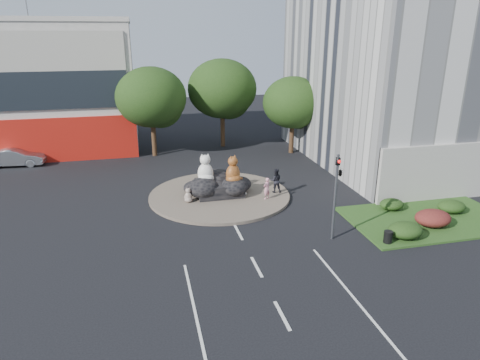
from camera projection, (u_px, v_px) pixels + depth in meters
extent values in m
plane|color=black|center=(257.00, 267.00, 21.44)|extent=(120.00, 120.00, 0.00)
cylinder|color=brown|center=(220.00, 195.00, 30.60)|extent=(10.00, 10.00, 0.20)
cube|color=beige|center=(1.00, 88.00, 41.30)|extent=(25.00, 12.00, 12.00)
cube|color=#1A4517|center=(428.00, 219.00, 26.79)|extent=(10.00, 6.00, 0.12)
cylinder|color=#382314|center=(154.00, 136.00, 40.18)|extent=(0.44, 0.44, 3.74)
ellipsoid|color=black|center=(151.00, 97.00, 38.99)|extent=(6.46, 6.46, 5.49)
sphere|color=black|center=(160.00, 105.00, 39.90)|extent=(4.25, 4.25, 4.25)
sphere|color=black|center=(144.00, 105.00, 38.75)|extent=(3.74, 3.74, 3.74)
cylinder|color=#382314|center=(223.00, 127.00, 43.51)|extent=(0.44, 0.44, 3.96)
ellipsoid|color=black|center=(222.00, 89.00, 42.24)|extent=(6.84, 6.84, 5.81)
sphere|color=black|center=(229.00, 97.00, 43.17)|extent=(4.50, 4.50, 4.50)
sphere|color=black|center=(216.00, 96.00, 42.02)|extent=(3.96, 3.96, 3.96)
cylinder|color=#382314|center=(292.00, 136.00, 41.25)|extent=(0.44, 0.44, 3.30)
ellipsoid|color=black|center=(293.00, 103.00, 40.19)|extent=(5.70, 5.70, 4.84)
sphere|color=black|center=(299.00, 109.00, 41.07)|extent=(3.75, 3.75, 3.75)
sphere|color=black|center=(287.00, 109.00, 39.93)|extent=(3.30, 3.30, 3.30)
ellipsoid|color=black|center=(406.00, 230.00, 24.13)|extent=(2.00, 1.60, 0.90)
ellipsoid|color=#491318|center=(433.00, 218.00, 25.58)|extent=(2.20, 1.76, 0.99)
ellipsoid|color=black|center=(452.00, 206.00, 27.54)|extent=(1.80, 1.44, 0.81)
ellipsoid|color=black|center=(392.00, 204.00, 27.98)|extent=(1.60, 1.28, 0.72)
cylinder|color=#595B60|center=(335.00, 198.00, 23.55)|extent=(0.14, 0.14, 5.00)
imported|color=black|center=(337.00, 169.00, 22.99)|extent=(0.21, 0.26, 1.30)
imported|color=black|center=(340.00, 172.00, 23.10)|extent=(0.26, 1.24, 0.50)
sphere|color=red|center=(339.00, 162.00, 22.68)|extent=(0.18, 0.18, 0.18)
cylinder|color=#595B60|center=(404.00, 139.00, 30.31)|extent=(0.18, 0.18, 8.00)
cylinder|color=#595B60|center=(398.00, 82.00, 28.78)|extent=(2.00, 0.12, 0.12)
cube|color=silver|center=(385.00, 83.00, 28.60)|extent=(0.50, 0.22, 0.12)
imported|color=pink|center=(267.00, 188.00, 29.43)|extent=(0.67, 0.60, 1.53)
imported|color=black|center=(276.00, 180.00, 30.63)|extent=(0.96, 0.81, 1.77)
imported|color=#A0A3A7|center=(16.00, 157.00, 37.40)|extent=(4.85, 1.97, 1.57)
cylinder|color=black|center=(388.00, 237.00, 23.57)|extent=(0.63, 0.63, 0.69)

